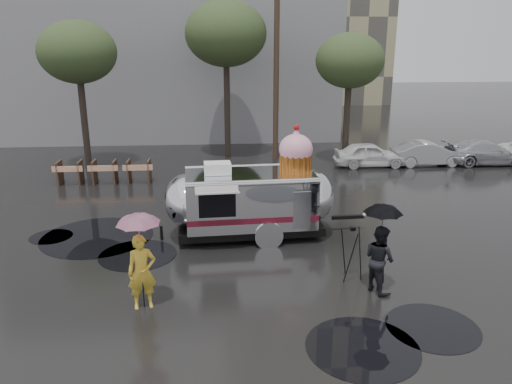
{
  "coord_description": "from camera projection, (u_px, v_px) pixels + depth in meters",
  "views": [
    {
      "loc": [
        -0.51,
        -11.78,
        6.16
      ],
      "look_at": [
        0.65,
        3.34,
        1.47
      ],
      "focal_mm": 35.0,
      "sensor_mm": 36.0,
      "label": 1
    }
  ],
  "objects": [
    {
      "name": "person_left",
      "position": [
        142.0,
        272.0,
        11.68
      ],
      "size": [
        0.74,
        0.57,
        1.82
      ],
      "primitive_type": "imported",
      "rotation": [
        0.0,
        0.0,
        0.22
      ],
      "color": "yellow",
      "rests_on": "ground"
    },
    {
      "name": "puddles",
      "position": [
        179.0,
        259.0,
        14.51
      ],
      "size": [
        11.85,
        10.78,
        0.01
      ],
      "color": "black",
      "rests_on": "ground"
    },
    {
      "name": "umbrella_black",
      "position": [
        383.0,
        219.0,
        12.15
      ],
      "size": [
        1.16,
        1.16,
        2.34
      ],
      "color": "black",
      "rests_on": "ground"
    },
    {
      "name": "tree_left",
      "position": [
        77.0,
        53.0,
        23.32
      ],
      "size": [
        3.64,
        3.64,
        6.95
      ],
      "color": "#382D26",
      "rests_on": "ground"
    },
    {
      "name": "parked_cars",
      "position": [
        463.0,
        151.0,
        25.15
      ],
      "size": [
        13.2,
        1.9,
        1.5
      ],
      "color": "silver",
      "rests_on": "ground"
    },
    {
      "name": "umbrella_pink",
      "position": [
        139.0,
        230.0,
        11.37
      ],
      "size": [
        1.24,
        1.24,
        2.4
      ],
      "color": "pink",
      "rests_on": "ground"
    },
    {
      "name": "barricade_row",
      "position": [
        105.0,
        171.0,
        22.01
      ],
      "size": [
        4.3,
        0.8,
        1.0
      ],
      "color": "#473323",
      "rests_on": "ground"
    },
    {
      "name": "tree_right",
      "position": [
        350.0,
        61.0,
        24.4
      ],
      "size": [
        3.36,
        3.36,
        6.42
      ],
      "color": "#382D26",
      "rests_on": "ground"
    },
    {
      "name": "ground",
      "position": [
        241.0,
        283.0,
        13.08
      ],
      "size": [
        120.0,
        120.0,
        0.0
      ],
      "primitive_type": "plane",
      "color": "black",
      "rests_on": "ground"
    },
    {
      "name": "tripod",
      "position": [
        352.0,
        248.0,
        13.09
      ],
      "size": [
        0.58,
        0.6,
        1.48
      ],
      "rotation": [
        0.0,
        0.0,
        0.2
      ],
      "color": "black",
      "rests_on": "ground"
    },
    {
      "name": "utility_pole",
      "position": [
        276.0,
        70.0,
        25.23
      ],
      "size": [
        1.6,
        0.28,
        9.0
      ],
      "color": "#473323",
      "rests_on": "ground"
    },
    {
      "name": "grey_building",
      "position": [
        164.0,
        33.0,
        33.72
      ],
      "size": [
        22.0,
        12.0,
        13.0
      ],
      "primitive_type": "cube",
      "color": "slate",
      "rests_on": "ground"
    },
    {
      "name": "person_right",
      "position": [
        379.0,
        259.0,
        12.47
      ],
      "size": [
        0.77,
        0.96,
        1.75
      ],
      "primitive_type": "imported",
      "rotation": [
        0.0,
        0.0,
        2.0
      ],
      "color": "black",
      "rests_on": "ground"
    },
    {
      "name": "tree_mid",
      "position": [
        226.0,
        34.0,
        25.49
      ],
      "size": [
        4.2,
        4.2,
        8.03
      ],
      "color": "#382D26",
      "rests_on": "ground"
    },
    {
      "name": "airstream_trailer",
      "position": [
        252.0,
        197.0,
        15.92
      ],
      "size": [
        6.8,
        2.82,
        3.66
      ],
      "rotation": [
        0.0,
        0.0,
        0.06
      ],
      "color": "silver",
      "rests_on": "ground"
    }
  ]
}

